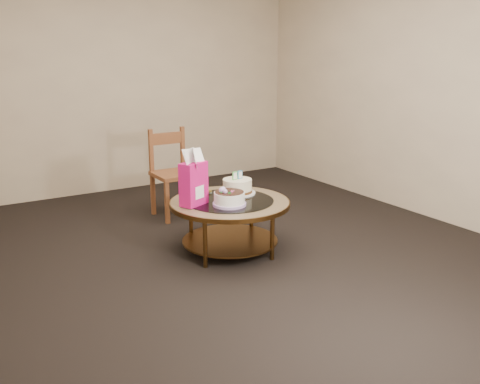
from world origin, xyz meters
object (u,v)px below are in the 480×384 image
decorated_cake (229,199)px  cream_cake (237,187)px  coffee_table (230,209)px  gift_bag (193,178)px  dining_chair (173,173)px

decorated_cake → cream_cake: cream_cake is taller
coffee_table → cream_cake: bearing=41.9°
gift_bag → cream_cake: bearing=-11.1°
gift_bag → dining_chair: 1.21m
cream_cake → gift_bag: bearing=-177.1°
coffee_table → gift_bag: gift_bag is taller
decorated_cake → cream_cake: (0.24, 0.28, 0.01)m
coffee_table → gift_bag: (-0.32, 0.04, 0.31)m
decorated_cake → gift_bag: (-0.24, 0.17, 0.17)m
coffee_table → gift_bag: bearing=172.6°
coffee_table → gift_bag: 0.44m
cream_cake → gift_bag: size_ratio=0.70×
cream_cake → decorated_cake: bearing=-141.2°
gift_bag → dining_chair: bearing=49.9°
dining_chair → cream_cake: bearing=-82.4°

